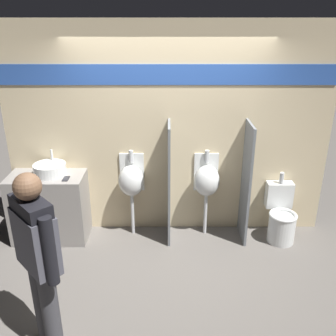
% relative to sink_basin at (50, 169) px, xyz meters
% --- Properties ---
extents(ground_plane, '(16.00, 16.00, 0.00)m').
position_rel_sink_basin_xyz_m(ground_plane, '(1.47, -0.37, -0.95)').
color(ground_plane, '#5B5651').
extents(display_wall, '(4.08, 0.07, 2.70)m').
position_rel_sink_basin_xyz_m(display_wall, '(1.47, 0.23, 0.41)').
color(display_wall, beige).
rests_on(display_wall, ground_plane).
extents(sink_counter, '(0.94, 0.50, 0.88)m').
position_rel_sink_basin_xyz_m(sink_counter, '(-0.05, -0.05, -0.51)').
color(sink_counter, gray).
rests_on(sink_counter, ground_plane).
extents(sink_basin, '(0.40, 0.40, 0.28)m').
position_rel_sink_basin_xyz_m(sink_basin, '(0.00, 0.00, 0.00)').
color(sink_basin, silver).
rests_on(sink_basin, sink_counter).
extents(cell_phone, '(0.07, 0.14, 0.01)m').
position_rel_sink_basin_xyz_m(cell_phone, '(0.23, -0.15, -0.06)').
color(cell_phone, '#232328').
rests_on(cell_phone, sink_counter).
extents(divider_near_counter, '(0.03, 0.48, 1.55)m').
position_rel_sink_basin_xyz_m(divider_near_counter, '(1.49, -0.04, -0.18)').
color(divider_near_counter, slate).
rests_on(divider_near_counter, ground_plane).
extents(divider_mid, '(0.03, 0.48, 1.55)m').
position_rel_sink_basin_xyz_m(divider_mid, '(2.45, -0.04, -0.18)').
color(divider_mid, slate).
rests_on(divider_mid, ground_plane).
extents(urinal_near_counter, '(0.33, 0.29, 1.15)m').
position_rel_sink_basin_xyz_m(urinal_near_counter, '(1.00, 0.06, -0.19)').
color(urinal_near_counter, silver).
rests_on(urinal_near_counter, ground_plane).
extents(urinal_far, '(0.33, 0.29, 1.15)m').
position_rel_sink_basin_xyz_m(urinal_far, '(1.97, 0.06, -0.19)').
color(urinal_far, silver).
rests_on(urinal_far, ground_plane).
extents(toilet, '(0.36, 0.52, 0.87)m').
position_rel_sink_basin_xyz_m(toilet, '(2.93, -0.08, -0.65)').
color(toilet, silver).
rests_on(toilet, ground_plane).
extents(person_in_vest, '(0.45, 0.46, 1.65)m').
position_rel_sink_basin_xyz_m(person_in_vest, '(0.41, -1.75, 0.01)').
color(person_in_vest, '#3D3D42').
rests_on(person_in_vest, ground_plane).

